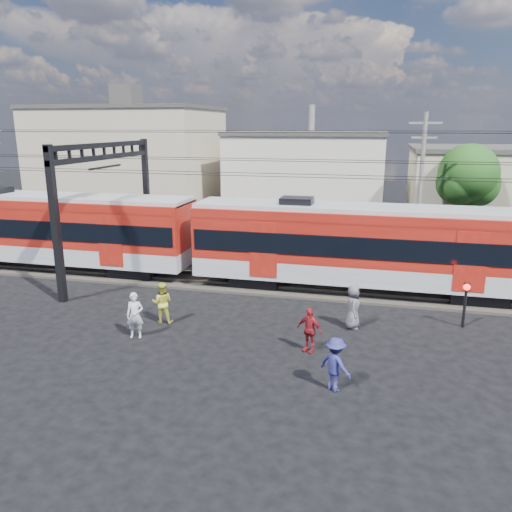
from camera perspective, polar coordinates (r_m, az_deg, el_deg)
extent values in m
plane|color=black|center=(17.51, 0.29, -11.65)|extent=(120.00, 120.00, 0.00)
cube|color=#2D2823|center=(24.77, 4.62, -3.47)|extent=(70.00, 3.40, 0.12)
cube|color=#59544C|center=(24.03, 4.34, -3.75)|extent=(70.00, 0.12, 0.12)
cube|color=#59544C|center=(25.44, 4.90, -2.70)|extent=(70.00, 0.12, 0.12)
cube|color=black|center=(27.29, -13.36, -1.48)|extent=(2.40, 2.20, 0.70)
cube|color=#95979C|center=(29.74, -22.28, 0.73)|extent=(16.00, 3.00, 0.90)
cube|color=maroon|center=(29.41, -22.59, 3.85)|extent=(16.00, 3.00, 2.40)
cube|color=black|center=(29.46, -22.54, 3.37)|extent=(15.68, 3.08, 0.95)
cube|color=#95979C|center=(29.23, -22.83, 6.26)|extent=(16.00, 2.60, 0.25)
cube|color=black|center=(25.05, 0.16, -2.52)|extent=(2.40, 2.20, 0.70)
cube|color=black|center=(24.85, 23.83, -3.97)|extent=(2.40, 2.20, 0.70)
cube|color=#95979C|center=(24.19, 12.04, -1.51)|extent=(16.00, 3.00, 0.90)
cube|color=maroon|center=(23.79, 12.25, 2.31)|extent=(16.00, 3.00, 2.40)
cube|color=black|center=(23.84, 12.22, 1.72)|extent=(15.68, 3.08, 0.95)
cube|color=#95979C|center=(23.56, 12.41, 5.28)|extent=(16.00, 2.60, 0.25)
cube|color=black|center=(23.59, -21.92, 3.21)|extent=(0.30, 0.30, 7.00)
cube|color=black|center=(31.23, -12.37, 6.51)|extent=(0.30, 0.30, 7.00)
cube|color=black|center=(26.98, -17.01, 12.03)|extent=(0.25, 9.30, 0.25)
cube|color=black|center=(27.01, -16.91, 10.76)|extent=(0.25, 9.30, 0.25)
cylinder|color=black|center=(22.96, 4.62, 8.99)|extent=(70.00, 0.03, 0.03)
cylinder|color=black|center=(24.34, 5.16, 9.30)|extent=(70.00, 0.03, 0.03)
cylinder|color=black|center=(22.90, 4.65, 10.73)|extent=(70.00, 0.03, 0.03)
cylinder|color=black|center=(24.28, 5.20, 10.94)|extent=(70.00, 0.03, 0.03)
cylinder|color=black|center=(20.09, 3.41, 13.91)|extent=(70.00, 0.03, 0.03)
cylinder|color=black|center=(27.01, 6.19, 14.06)|extent=(70.00, 0.03, 0.03)
cube|color=tan|center=(44.48, -14.16, 10.07)|extent=(14.00, 10.00, 9.00)
cube|color=#3F3D3A|center=(44.38, -14.54, 16.05)|extent=(14.28, 10.20, 0.30)
cube|color=beige|center=(42.85, 6.20, 8.91)|extent=(12.00, 12.00, 7.00)
cube|color=#3F3D3A|center=(42.64, 6.34, 13.80)|extent=(12.24, 12.24, 0.30)
cylinder|color=slate|center=(30.55, 18.25, 7.37)|extent=(0.24, 0.24, 8.50)
cube|color=slate|center=(30.35, 18.81, 14.20)|extent=(1.80, 0.12, 0.12)
cube|color=slate|center=(30.35, 18.68, 12.70)|extent=(1.40, 0.12, 0.12)
cylinder|color=#382619|center=(34.18, 22.61, 3.79)|extent=(0.36, 0.36, 3.92)
sphere|color=#174A15|center=(33.81, 23.11, 8.68)|extent=(3.64, 3.64, 3.64)
sphere|color=#174A15|center=(34.27, 23.91, 7.49)|extent=(2.80, 2.80, 2.80)
imported|color=beige|center=(19.36, -13.66, -6.60)|extent=(0.72, 0.56, 1.75)
imported|color=gold|center=(20.54, -10.66, -5.25)|extent=(0.94, 0.80, 1.70)
imported|color=navy|center=(15.45, 9.04, -12.13)|extent=(1.26, 1.12, 1.69)
imported|color=maroon|center=(17.80, 6.09, -8.39)|extent=(1.03, 0.73, 1.63)
imported|color=#535358|center=(19.99, 11.03, -5.74)|extent=(0.61, 0.89, 1.76)
cylinder|color=black|center=(21.35, 22.74, -5.37)|extent=(0.12, 0.12, 1.73)
sphere|color=#FF140C|center=(21.10, 22.95, -3.28)|extent=(0.27, 0.27, 0.27)
cube|color=black|center=(21.10, 22.95, -3.28)|extent=(0.24, 0.06, 0.34)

